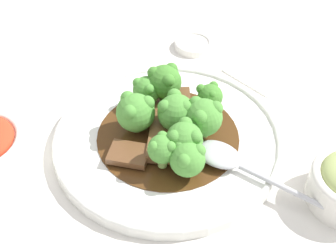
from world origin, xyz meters
The scene contains 19 objects.
ground_plane centered at (0.00, 0.00, 0.00)m, with size 4.00×4.00×0.00m, color silver.
main_plate centered at (0.00, 0.00, 0.01)m, with size 0.32×0.32×0.02m.
beef_strip_0 centered at (0.04, -0.01, 0.02)m, with size 0.07×0.05×0.01m.
beef_strip_1 centered at (-0.01, 0.02, 0.03)m, with size 0.08×0.08×0.01m.
beef_strip_2 centered at (0.02, -0.05, 0.03)m, with size 0.07×0.06×0.02m.
beef_strip_3 centered at (0.00, 0.07, 0.02)m, with size 0.06×0.06×0.01m.
beef_strip_4 centered at (-0.06, -0.02, 0.02)m, with size 0.06×0.04×0.01m.
broccoli_floret_0 centered at (-0.03, -0.04, 0.05)m, with size 0.05×0.05×0.06m.
broccoli_floret_1 centered at (0.00, -0.08, 0.05)m, with size 0.04×0.04×0.04m.
broccoli_floret_2 centered at (-0.04, 0.04, 0.05)m, with size 0.04×0.04×0.05m.
broccoli_floret_3 centered at (0.04, 0.03, 0.05)m, with size 0.05×0.05×0.06m.
broccoli_floret_4 centered at (0.07, -0.02, 0.04)m, with size 0.04×0.04×0.04m.
broccoli_floret_5 centered at (-0.05, 0.01, 0.05)m, with size 0.05×0.05×0.06m.
broccoli_floret_6 centered at (-0.07, 0.03, 0.05)m, with size 0.05×0.05×0.05m.
broccoli_floret_7 centered at (0.06, -0.04, 0.05)m, with size 0.05×0.05×0.06m.
broccoli_floret_8 centered at (0.00, -0.01, 0.05)m, with size 0.05×0.05×0.06m.
serving_spoon centered at (-0.09, -0.03, 0.03)m, with size 0.21×0.08×0.01m.
sauce_dish centered at (0.15, -0.18, 0.01)m, with size 0.07×0.07×0.01m.
paper_napkin centered at (0.03, -0.21, 0.00)m, with size 0.10×0.08×0.01m.
Camera 1 is at (-0.35, 0.29, 0.47)m, focal length 50.00 mm.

